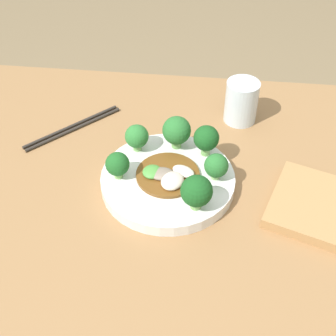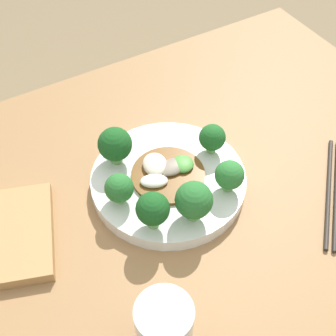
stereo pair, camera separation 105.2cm
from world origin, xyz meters
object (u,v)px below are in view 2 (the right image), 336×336
broccoli_southeast (230,175)px  broccoli_west (119,188)px  broccoli_south (194,201)px  plate (168,181)px  broccoli_southwest (153,209)px  broccoli_east (212,138)px  chopsticks (332,191)px  broccoli_northwest (115,145)px  drinking_glass (164,328)px  stirfry_center (166,171)px

broccoli_southeast → broccoli_west: 0.17m
broccoli_south → broccoli_southeast: bearing=13.3°
plate → broccoli_southwest: 0.11m
broccoli_west → broccoli_southwest: size_ratio=0.81×
broccoli_east → chopsticks: bearing=-50.3°
broccoli_southwest → broccoli_northwest: bearing=86.3°
broccoli_east → broccoli_west: bearing=-174.4°
plate → broccoli_southwest: broccoli_southwest is taller
broccoli_southeast → broccoli_northwest: bearing=131.7°
plate → broccoli_east: size_ratio=4.64×
broccoli_southwest → broccoli_northwest: (0.01, 0.14, -0.00)m
plate → drinking_glass: 0.26m
broccoli_east → broccoli_northwest: size_ratio=0.81×
broccoli_southwest → stirfry_center: (0.07, 0.08, -0.03)m
broccoli_south → broccoli_northwest: broccoli_south is taller
broccoli_east → drinking_glass: bearing=-133.8°
broccoli_southeast → broccoli_southwest: bearing=-179.4°
broccoli_east → broccoli_southeast: bearing=-105.4°
plate → broccoli_south: broccoli_south is taller
chopsticks → broccoli_south: bearing=165.3°
broccoli_southeast → broccoli_northwest: broccoli_northwest is taller
broccoli_southeast → drinking_glass: (-0.20, -0.15, -0.01)m
chopsticks → drinking_glass: bearing=-168.1°
plate → drinking_glass: bearing=-121.1°
broccoli_northwest → chopsticks: 0.36m
broccoli_southeast → chopsticks: 0.18m
broccoli_south → broccoli_west: 0.11m
broccoli_south → broccoli_southeast: broccoli_south is taller
chopsticks → broccoli_northwest: bearing=142.0°
plate → chopsticks: size_ratio=1.42×
broccoli_south → broccoli_northwest: size_ratio=1.02×
plate → broccoli_east: (0.09, 0.01, 0.04)m
plate → broccoli_south: (-0.01, -0.09, 0.05)m
plate → drinking_glass: drinking_glass is taller
broccoli_west → chopsticks: (0.31, -0.14, -0.05)m
broccoli_east → broccoli_southwest: 0.18m
broccoli_southeast → drinking_glass: bearing=-142.9°
stirfry_center → drinking_glass: drinking_glass is taller
broccoli_south → broccoli_northwest: (-0.05, 0.16, -0.00)m
broccoli_northwest → broccoli_south: bearing=-72.7°
broccoli_south → broccoli_southwest: bearing=164.2°
plate → broccoli_southwest: size_ratio=3.89×
broccoli_south → broccoli_west: bearing=134.6°
drinking_glass → chopsticks: size_ratio=0.53×
broccoli_east → broccoli_south: bearing=-134.7°
broccoli_south → stirfry_center: bearing=85.7°
broccoli_northwest → chopsticks: size_ratio=0.38×
broccoli_south → plate: bearing=85.3°
broccoli_southwest → broccoli_west: bearing=108.7°
stirfry_center → broccoli_southwest: bearing=-130.9°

